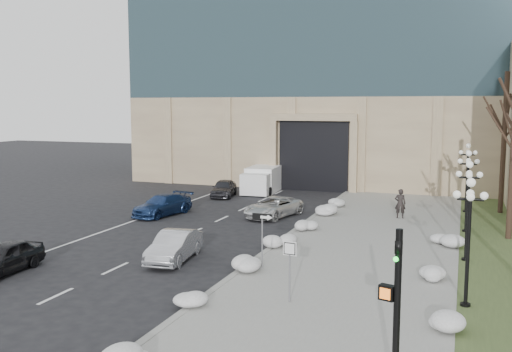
# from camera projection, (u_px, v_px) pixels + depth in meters

# --- Properties ---
(ground) EXTENTS (160.00, 160.00, 0.00)m
(ground) POSITION_uv_depth(u_px,v_px,m) (183.00, 340.00, 17.82)
(ground) COLOR black
(ground) RESTS_ON ground
(sidewalk) EXTENTS (9.00, 40.00, 0.12)m
(sidewalk) POSITION_uv_depth(u_px,v_px,m) (367.00, 245.00, 29.67)
(sidewalk) COLOR gray
(sidewalk) RESTS_ON ground
(curb) EXTENTS (0.30, 40.00, 0.14)m
(curb) POSITION_uv_depth(u_px,v_px,m) (285.00, 238.00, 31.20)
(curb) COLOR gray
(curb) RESTS_ON ground
(grass_strip) EXTENTS (4.00, 40.00, 0.10)m
(grass_strip) POSITION_uv_depth(u_px,v_px,m) (503.00, 257.00, 27.46)
(grass_strip) COLOR #394924
(grass_strip) RESTS_ON ground
(car_a) EXTENTS (1.78, 4.11, 1.38)m
(car_a) POSITION_uv_depth(u_px,v_px,m) (3.00, 258.00, 24.85)
(car_a) COLOR black
(car_a) RESTS_ON ground
(car_b) EXTENTS (1.99, 4.38, 1.39)m
(car_b) POSITION_uv_depth(u_px,v_px,m) (174.00, 246.00, 26.85)
(car_b) COLOR #B2B4BA
(car_b) RESTS_ON ground
(car_c) EXTENTS (2.85, 5.02, 1.37)m
(car_c) POSITION_uv_depth(u_px,v_px,m) (162.00, 205.00, 37.96)
(car_c) COLOR navy
(car_c) RESTS_ON ground
(car_d) EXTENTS (3.31, 5.16, 1.32)m
(car_d) POSITION_uv_depth(u_px,v_px,m) (273.00, 207.00, 37.40)
(car_d) COLOR silver
(car_d) RESTS_ON ground
(car_e) EXTENTS (2.44, 4.31, 1.38)m
(car_e) POSITION_uv_depth(u_px,v_px,m) (224.00, 188.00, 45.73)
(car_e) COLOR #323137
(car_e) RESTS_ON ground
(pedestrian) EXTENTS (0.73, 0.51, 1.89)m
(pedestrian) POSITION_uv_depth(u_px,v_px,m) (400.00, 203.00, 36.38)
(pedestrian) COLOR black
(pedestrian) RESTS_ON sidewalk
(box_truck) EXTENTS (2.78, 6.84, 2.13)m
(box_truck) POSITION_uv_depth(u_px,v_px,m) (264.00, 179.00, 48.56)
(box_truck) COLOR white
(box_truck) RESTS_ON ground
(one_way_sign) EXTENTS (0.96, 0.26, 2.58)m
(one_way_sign) POSITION_uv_depth(u_px,v_px,m) (265.00, 224.00, 24.95)
(one_way_sign) COLOR slate
(one_way_sign) RESTS_ON ground
(keep_sign) EXTENTS (0.51, 0.09, 2.39)m
(keep_sign) POSITION_uv_depth(u_px,v_px,m) (290.00, 259.00, 20.72)
(keep_sign) COLOR slate
(keep_sign) RESTS_ON ground
(traffic_signal) EXTENTS (0.75, 0.98, 4.35)m
(traffic_signal) POSITION_uv_depth(u_px,v_px,m) (395.00, 317.00, 13.94)
(traffic_signal) COLOR black
(traffic_signal) RESTS_ON ground
(snow_clump_b) EXTENTS (1.10, 1.60, 0.36)m
(snow_clump_b) POSITION_uv_depth(u_px,v_px,m) (197.00, 302.00, 20.41)
(snow_clump_b) COLOR silver
(snow_clump_b) RESTS_ON sidewalk
(snow_clump_c) EXTENTS (1.10, 1.60, 0.36)m
(snow_clump_c) POSITION_uv_depth(u_px,v_px,m) (244.00, 265.00, 25.09)
(snow_clump_c) COLOR silver
(snow_clump_c) RESTS_ON sidewalk
(snow_clump_d) EXTENTS (1.10, 1.60, 0.36)m
(snow_clump_d) POSITION_uv_depth(u_px,v_px,m) (281.00, 244.00, 29.02)
(snow_clump_d) COLOR silver
(snow_clump_d) RESTS_ON sidewalk
(snow_clump_e) EXTENTS (1.10, 1.60, 0.36)m
(snow_clump_e) POSITION_uv_depth(u_px,v_px,m) (306.00, 228.00, 32.66)
(snow_clump_e) COLOR silver
(snow_clump_e) RESTS_ON sidewalk
(snow_clump_f) EXTENTS (1.10, 1.60, 0.36)m
(snow_clump_f) POSITION_uv_depth(u_px,v_px,m) (323.00, 212.00, 37.47)
(snow_clump_f) COLOR silver
(snow_clump_f) RESTS_ON sidewalk
(snow_clump_g) EXTENTS (1.10, 1.60, 0.36)m
(snow_clump_g) POSITION_uv_depth(u_px,v_px,m) (335.00, 204.00, 40.82)
(snow_clump_g) COLOR silver
(snow_clump_g) RESTS_ON sidewalk
(snow_clump_h) EXTENTS (1.10, 1.60, 0.36)m
(snow_clump_h) POSITION_uv_depth(u_px,v_px,m) (437.00, 329.00, 17.96)
(snow_clump_h) COLOR silver
(snow_clump_h) RESTS_ON sidewalk
(snow_clump_i) EXTENTS (1.10, 1.60, 0.36)m
(snow_clump_i) POSITION_uv_depth(u_px,v_px,m) (441.00, 276.00, 23.54)
(snow_clump_i) COLOR silver
(snow_clump_i) RESTS_ON sidewalk
(snow_clump_j) EXTENTS (1.10, 1.60, 0.36)m
(snow_clump_j) POSITION_uv_depth(u_px,v_px,m) (447.00, 241.00, 29.49)
(snow_clump_j) COLOR silver
(snow_clump_j) RESTS_ON sidewalk
(lamppost_a) EXTENTS (1.18, 1.18, 4.76)m
(lamppost_a) POSITION_uv_depth(u_px,v_px,m) (469.00, 225.00, 20.20)
(lamppost_a) COLOR black
(lamppost_a) RESTS_ON ground
(lamppost_b) EXTENTS (1.18, 1.18, 4.76)m
(lamppost_b) POSITION_uv_depth(u_px,v_px,m) (468.00, 197.00, 26.26)
(lamppost_b) COLOR black
(lamppost_b) RESTS_ON ground
(lamppost_c) EXTENTS (1.18, 1.18, 4.76)m
(lamppost_c) POSITION_uv_depth(u_px,v_px,m) (468.00, 180.00, 32.32)
(lamppost_c) COLOR black
(lamppost_c) RESTS_ON ground
(lamppost_d) EXTENTS (1.18, 1.18, 4.76)m
(lamppost_d) POSITION_uv_depth(u_px,v_px,m) (467.00, 168.00, 38.38)
(lamppost_d) COLOR black
(lamppost_d) RESTS_ON ground
(tree_far) EXTENTS (3.20, 3.20, 9.50)m
(tree_far) POSITION_uv_depth(u_px,v_px,m) (505.00, 123.00, 37.72)
(tree_far) COLOR black
(tree_far) RESTS_ON ground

